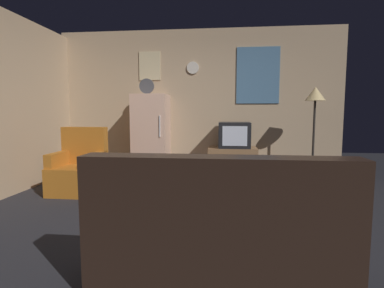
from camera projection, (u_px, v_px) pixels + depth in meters
name	position (u px, v px, depth m)	size (l,w,h in m)	color
ground_plane	(178.00, 219.00, 3.34)	(12.00, 12.00, 0.00)	#232328
wall_with_art	(198.00, 103.00, 5.62)	(5.20, 0.12, 2.69)	tan
fridge	(151.00, 136.00, 5.42)	(0.60, 0.62, 1.77)	beige
tv_stand	(232.00, 164.00, 5.30)	(0.84, 0.53, 0.57)	#8E6642
crt_tv	(234.00, 135.00, 5.24)	(0.54, 0.51, 0.44)	black
standing_lamp	(315.00, 101.00, 4.81)	(0.32, 0.32, 1.59)	#332D28
coffee_table	(151.00, 187.00, 3.91)	(0.72, 0.72, 0.43)	#8E6642
wine_glass	(137.00, 167.00, 3.77)	(0.05, 0.05, 0.15)	silver
mug_ceramic_white	(148.00, 170.00, 3.74)	(0.08, 0.08, 0.09)	silver
mug_ceramic_tan	(156.00, 170.00, 3.75)	(0.08, 0.08, 0.09)	tan
remote_control	(152.00, 171.00, 3.84)	(0.15, 0.04, 0.02)	black
armchair	(79.00, 169.00, 4.47)	(0.68, 0.68, 0.96)	#B2661E
couch	(219.00, 238.00, 2.10)	(1.70, 0.80, 0.92)	black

